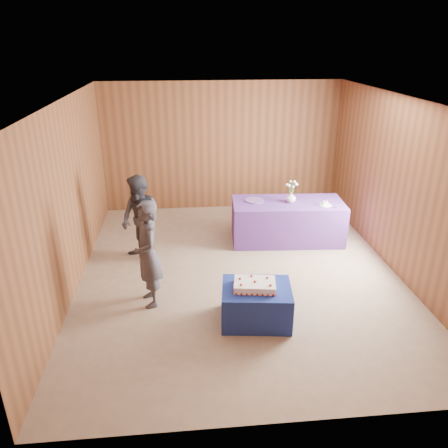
{
  "coord_description": "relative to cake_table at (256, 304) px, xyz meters",
  "views": [
    {
      "loc": [
        -0.84,
        -6.1,
        3.49
      ],
      "look_at": [
        -0.23,
        0.1,
        0.82
      ],
      "focal_mm": 35.0,
      "sensor_mm": 36.0,
      "label": 1
    }
  ],
  "objects": [
    {
      "name": "cake_slice",
      "position": [
        1.59,
        2.21,
        0.55
      ],
      "size": [
        0.09,
        0.08,
        0.09
      ],
      "rotation": [
        0.0,
        0.0,
        -0.11
      ],
      "color": "white",
      "rests_on": "plate"
    },
    {
      "name": "sheet_cake",
      "position": [
        -0.03,
        -0.01,
        0.3
      ],
      "size": [
        0.61,
        0.46,
        0.13
      ],
      "rotation": [
        0.0,
        0.0,
        -0.16
      ],
      "color": "white",
      "rests_on": "cake_table"
    },
    {
      "name": "flower_spray",
      "position": [
        1.02,
        2.42,
        0.84
      ],
      "size": [
        0.23,
        0.23,
        0.18
      ],
      "color": "#265F27",
      "rests_on": "vase"
    },
    {
      "name": "platter",
      "position": [
        0.38,
        2.56,
        0.51
      ],
      "size": [
        0.44,
        0.44,
        0.02
      ],
      "primitive_type": "cylinder",
      "rotation": [
        0.0,
        0.0,
        -0.37
      ],
      "color": "#694D9A",
      "rests_on": "serving_table"
    },
    {
      "name": "guest_right",
      "position": [
        -1.62,
        1.86,
        0.49
      ],
      "size": [
        0.9,
        0.91,
        1.48
      ],
      "primitive_type": "imported",
      "rotation": [
        0.0,
        0.0,
        -0.84
      ],
      "color": "#2F2F38",
      "rests_on": "ground"
    },
    {
      "name": "ground",
      "position": [
        -0.06,
        1.29,
        -0.25
      ],
      "size": [
        6.0,
        6.0,
        0.0
      ],
      "primitive_type": "plane",
      "color": "gray",
      "rests_on": "ground"
    },
    {
      "name": "room_shell",
      "position": [
        -0.06,
        1.29,
        1.55
      ],
      "size": [
        5.04,
        6.04,
        2.72
      ],
      "color": "brown",
      "rests_on": "ground"
    },
    {
      "name": "cake_table",
      "position": [
        0.0,
        0.0,
        0.0
      ],
      "size": [
        0.98,
        0.8,
        0.5
      ],
      "primitive_type": "cube",
      "rotation": [
        0.0,
        0.0,
        -0.12
      ],
      "color": "navy",
      "rests_on": "ground"
    },
    {
      "name": "guest_left",
      "position": [
        -1.42,
        0.57,
        0.51
      ],
      "size": [
        0.5,
        0.63,
        1.53
      ],
      "primitive_type": "imported",
      "rotation": [
        0.0,
        0.0,
        -1.31
      ],
      "color": "#3C3B45",
      "rests_on": "ground"
    },
    {
      "name": "knife",
      "position": [
        1.63,
        2.11,
        0.5
      ],
      "size": [
        0.26,
        0.09,
        0.0
      ],
      "primitive_type": "cube",
      "rotation": [
        0.0,
        0.0,
        -0.27
      ],
      "color": "silver",
      "rests_on": "serving_table"
    },
    {
      "name": "vase",
      "position": [
        1.02,
        2.42,
        0.59
      ],
      "size": [
        0.18,
        0.18,
        0.19
      ],
      "primitive_type": "imported",
      "rotation": [
        0.0,
        0.0,
        0.0
      ],
      "color": "silver",
      "rests_on": "serving_table"
    },
    {
      "name": "plate",
      "position": [
        1.59,
        2.21,
        0.51
      ],
      "size": [
        0.23,
        0.23,
        0.01
      ],
      "primitive_type": "cylinder",
      "rotation": [
        0.0,
        0.0,
        0.07
      ],
      "color": "silver",
      "rests_on": "serving_table"
    },
    {
      "name": "serving_table",
      "position": [
        0.98,
        2.44,
        0.12
      ],
      "size": [
        2.05,
        1.03,
        0.75
      ],
      "primitive_type": "cube",
      "rotation": [
        0.0,
        0.0,
        -0.06
      ],
      "color": "#572F82",
      "rests_on": "ground"
    }
  ]
}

